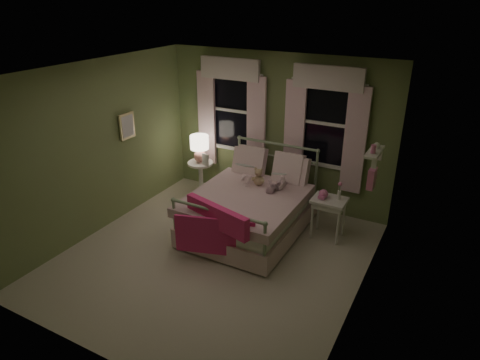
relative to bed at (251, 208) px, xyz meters
The scene contains 18 objects.
room_shell 1.31m from the bed, 96.85° to the right, with size 4.20×4.20×4.20m.
bed is the anchor object (origin of this frame).
pink_throw 1.05m from the bed, 90.00° to the right, with size 1.09×0.45×0.71m.
child_left 0.73m from the bed, 123.60° to the left, with size 0.25×0.16×0.69m, color #F7D1DD.
child_right 0.75m from the bed, 56.40° to the left, with size 0.36×0.28×0.75m, color #F7D1DD.
book_left 0.66m from the bed, 148.52° to the left, with size 0.20×0.27×0.03m, color beige.
book_right 0.63m from the bed, 31.48° to the left, with size 0.20×0.27×0.02m, color beige.
teddy_bear 0.49m from the bed, 90.00° to the left, with size 0.22×0.18×0.30m.
nightstand_left 1.54m from the bed, 153.21° to the left, with size 0.46×0.46×0.65m.
table_lamp 1.64m from the bed, 153.21° to the left, with size 0.33×0.33×0.49m.
book_nightstand 1.44m from the bed, 154.28° to the left, with size 0.16×0.22×0.02m, color beige.
nightstand_right 1.20m from the bed, 17.90° to the left, with size 0.50×0.40×0.64m.
pink_toy 1.14m from the bed, 19.28° to the left, with size 0.14×0.18×0.14m.
bud_vase 1.37m from the bed, 18.37° to the left, with size 0.06×0.06×0.28m.
window_left 1.92m from the bed, 131.08° to the left, with size 1.34×0.13×1.96m.
window_right 1.82m from the bed, 56.19° to the left, with size 1.34×0.13×1.96m.
wall_shelf 2.13m from the bed, ahead, with size 0.15×0.50×0.60m.
framed_picture 2.36m from the bed, behind, with size 0.03×0.32×0.42m.
Camera 1 is at (2.76, -4.33, 3.48)m, focal length 32.00 mm.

